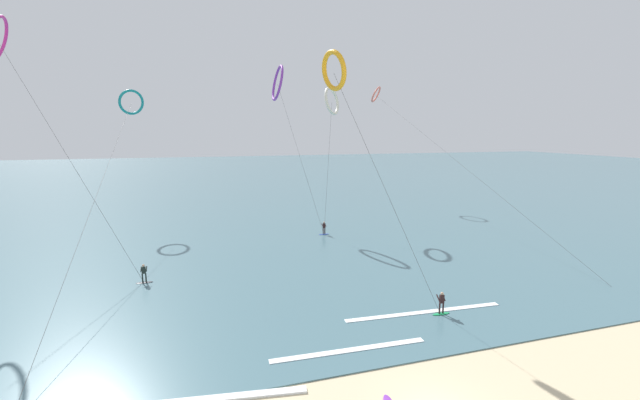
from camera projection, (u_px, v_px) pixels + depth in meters
name	position (u px, v px, depth m)	size (l,w,h in m)	color
sea_water	(235.00, 177.00, 117.45)	(400.00, 200.00, 0.08)	#476B75
surfer_cobalt	(324.00, 229.00, 52.17)	(1.40, 0.65, 1.70)	#2647B7
surfer_charcoal	(144.00, 275.00, 35.52)	(1.40, 0.58, 1.70)	black
surfer_emerald	(441.00, 304.00, 29.42)	(1.40, 0.59, 1.70)	#199351
kite_teal	(131.00, 102.00, 58.79)	(3.66, 48.03, 19.25)	teal
kite_amber	(334.00, 71.00, 33.60)	(6.18, 10.92, 19.91)	orange
kite_ivory	(332.00, 101.00, 56.96)	(5.16, 8.91, 19.44)	silver
kite_coral	(376.00, 95.00, 76.64)	(3.35, 50.36, 21.63)	#EA7260
kite_violet	(278.00, 83.00, 57.70)	(4.46, 13.03, 22.59)	purple
wave_crest_mid	(350.00, 351.00, 24.64)	(9.85, 0.50, 0.12)	white
wave_crest_far	(425.00, 313.00, 29.83)	(12.26, 0.50, 0.12)	white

